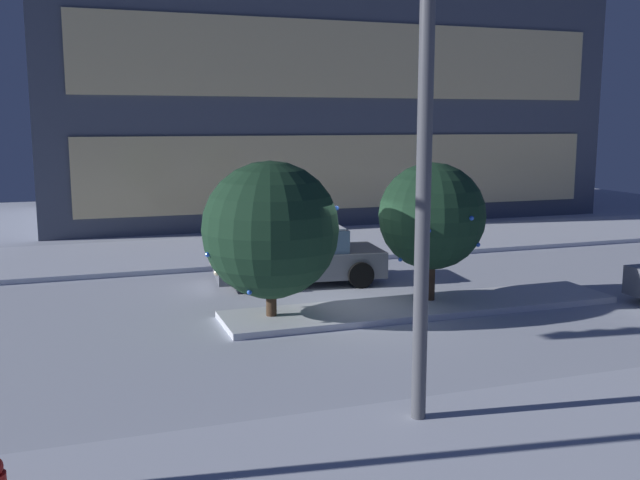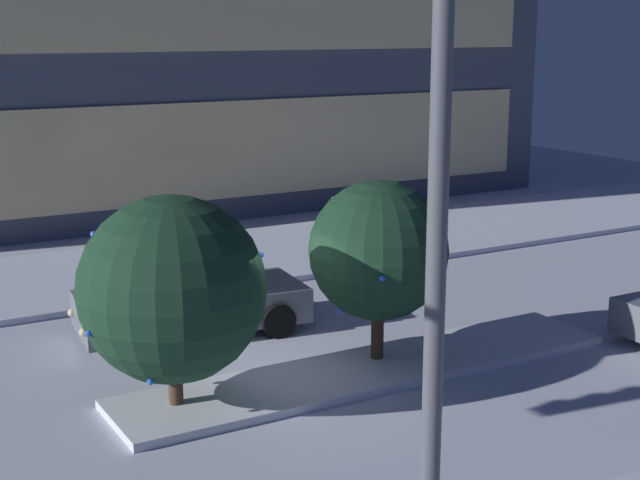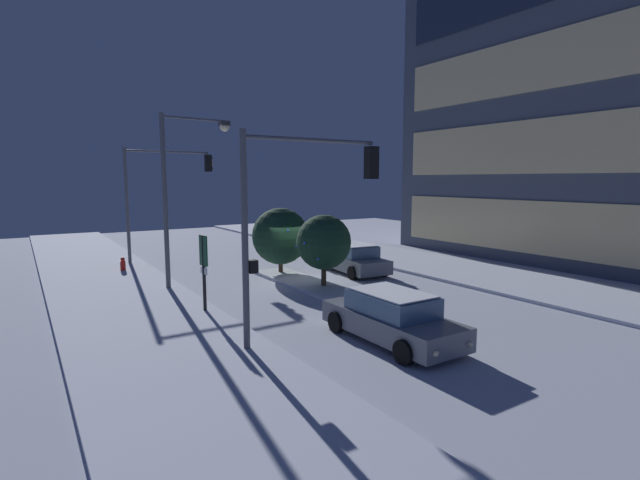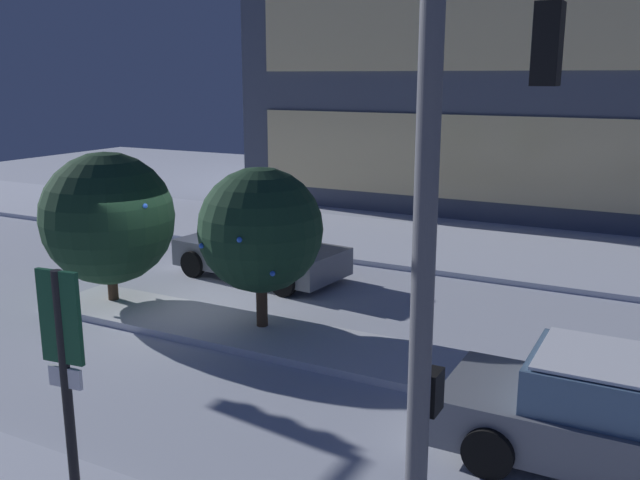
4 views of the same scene
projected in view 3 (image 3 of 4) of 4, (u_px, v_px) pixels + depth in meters
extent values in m
plane|color=silver|center=(297.00, 278.00, 22.86)|extent=(52.00, 52.00, 0.00)
cube|color=silver|center=(124.00, 299.00, 18.62)|extent=(52.00, 5.20, 0.14)
cube|color=silver|center=(417.00, 262.00, 27.08)|extent=(52.00, 5.20, 0.14)
cube|color=silver|center=(314.00, 286.00, 20.80)|extent=(9.00, 1.80, 0.14)
cube|color=#4C5466|center=(625.00, 29.00, 26.11)|extent=(23.61, 10.89, 26.01)
cube|color=#F9E09E|center=(555.00, 229.00, 24.56)|extent=(21.25, 0.10, 2.89)
cube|color=#F9E09E|center=(561.00, 145.00, 24.01)|extent=(21.25, 0.10, 2.89)
cube|color=#F9E09E|center=(566.00, 56.00, 23.45)|extent=(21.25, 0.10, 2.89)
cube|color=slate|center=(391.00, 324.00, 13.94)|extent=(4.69, 1.84, 0.66)
cube|color=slate|center=(392.00, 303.00, 13.86)|extent=(2.53, 1.65, 0.60)
cube|color=white|center=(392.00, 292.00, 13.82)|extent=(2.34, 1.54, 0.04)
sphere|color=#F9E5B2|center=(470.00, 344.00, 12.30)|extent=(0.16, 0.16, 0.16)
sphere|color=#F9E5B2|center=(436.00, 353.00, 11.64)|extent=(0.16, 0.16, 0.16)
cylinder|color=black|center=(453.00, 339.00, 13.16)|extent=(0.66, 0.22, 0.66)
cylinder|color=black|center=(404.00, 352.00, 12.19)|extent=(0.66, 0.22, 0.66)
cylinder|color=black|center=(382.00, 313.00, 15.75)|extent=(0.66, 0.22, 0.66)
cylinder|color=black|center=(336.00, 322.00, 14.77)|extent=(0.66, 0.22, 0.66)
cube|color=slate|center=(354.00, 263.00, 24.15)|extent=(4.44, 2.28, 0.66)
cube|color=slate|center=(354.00, 251.00, 24.07)|extent=(2.47, 1.89, 0.60)
cube|color=white|center=(354.00, 244.00, 24.03)|extent=(2.29, 1.77, 0.04)
sphere|color=#F9E5B2|center=(324.00, 258.00, 25.78)|extent=(0.16, 0.16, 0.16)
sphere|color=#F9E5B2|center=(344.00, 256.00, 26.34)|extent=(0.16, 0.16, 0.16)
cylinder|color=black|center=(325.00, 264.00, 25.01)|extent=(0.68, 0.29, 0.66)
cylinder|color=black|center=(355.00, 261.00, 25.83)|extent=(0.68, 0.29, 0.66)
cylinder|color=black|center=(352.00, 273.00, 22.51)|extent=(0.68, 0.29, 0.66)
cylinder|color=black|center=(385.00, 270.00, 23.33)|extent=(0.68, 0.29, 0.66)
cylinder|color=#565960|center=(127.00, 207.00, 25.93)|extent=(0.18, 0.18, 6.51)
cylinder|color=#565960|center=(168.00, 152.00, 26.79)|extent=(0.12, 4.67, 0.12)
cube|color=black|center=(208.00, 163.00, 28.11)|extent=(0.32, 0.36, 1.00)
sphere|color=black|center=(211.00, 158.00, 28.18)|extent=(0.20, 0.20, 0.20)
sphere|color=orange|center=(211.00, 163.00, 28.22)|extent=(0.20, 0.20, 0.20)
sphere|color=black|center=(211.00, 169.00, 28.26)|extent=(0.20, 0.20, 0.20)
cylinder|color=#565960|center=(245.00, 244.00, 12.66)|extent=(0.18, 0.18, 6.07)
cylinder|color=#565960|center=(313.00, 140.00, 13.45)|extent=(0.12, 4.29, 0.12)
cube|color=black|center=(371.00, 163.00, 14.67)|extent=(0.32, 0.36, 1.00)
sphere|color=black|center=(376.00, 152.00, 14.74)|extent=(0.20, 0.20, 0.20)
sphere|color=orange|center=(376.00, 163.00, 14.78)|extent=(0.20, 0.20, 0.20)
sphere|color=black|center=(376.00, 173.00, 14.82)|extent=(0.20, 0.20, 0.20)
cube|color=black|center=(253.00, 267.00, 12.86)|extent=(0.20, 0.24, 0.36)
cylinder|color=#565960|center=(165.00, 204.00, 19.82)|extent=(0.20, 0.20, 7.48)
cylinder|color=#565960|center=(194.00, 119.00, 20.23)|extent=(0.38, 2.83, 0.10)
cube|color=#333338|center=(224.00, 124.00, 21.12)|extent=(0.56, 0.36, 0.20)
sphere|color=#F9E5B2|center=(224.00, 127.00, 21.13)|extent=(0.44, 0.44, 0.44)
cylinder|color=red|center=(123.00, 267.00, 24.13)|extent=(0.26, 0.26, 0.63)
sphere|color=red|center=(123.00, 259.00, 24.08)|extent=(0.22, 0.22, 0.22)
cylinder|color=red|center=(122.00, 266.00, 24.28)|extent=(0.12, 0.10, 0.10)
cylinder|color=red|center=(124.00, 267.00, 23.98)|extent=(0.12, 0.10, 0.10)
cylinder|color=black|center=(204.00, 275.00, 16.63)|extent=(0.12, 0.12, 2.83)
cube|color=#144C2D|center=(203.00, 250.00, 16.51)|extent=(0.55, 0.12, 1.08)
cube|color=white|center=(204.00, 271.00, 16.61)|extent=(0.44, 0.10, 0.24)
cylinder|color=#473323|center=(281.00, 267.00, 23.74)|extent=(0.22, 0.22, 0.75)
sphere|color=#193823|center=(280.00, 236.00, 23.54)|extent=(2.83, 2.83, 2.83)
sphere|color=blue|center=(288.00, 230.00, 22.21)|extent=(0.10, 0.10, 0.10)
sphere|color=blue|center=(264.00, 258.00, 23.85)|extent=(0.10, 0.10, 0.10)
sphere|color=blue|center=(285.00, 218.00, 24.60)|extent=(0.10, 0.10, 0.10)
sphere|color=blue|center=(288.00, 258.00, 24.33)|extent=(0.10, 0.10, 0.10)
sphere|color=blue|center=(264.00, 241.00, 24.58)|extent=(0.10, 0.10, 0.10)
cylinder|color=#473323|center=(324.00, 277.00, 20.66)|extent=(0.22, 0.22, 1.04)
sphere|color=#193823|center=(324.00, 242.00, 20.46)|extent=(2.39, 2.39, 2.39)
sphere|color=blue|center=(348.00, 253.00, 20.74)|extent=(0.10, 0.10, 0.10)
sphere|color=blue|center=(296.00, 246.00, 20.44)|extent=(0.10, 0.10, 0.10)
sphere|color=blue|center=(334.00, 222.00, 21.13)|extent=(0.10, 0.10, 0.10)
sphere|color=blue|center=(314.00, 261.00, 21.20)|extent=(0.10, 0.10, 0.10)
sphere|color=blue|center=(304.00, 243.00, 19.56)|extent=(0.10, 0.10, 0.10)
sphere|color=blue|center=(318.00, 259.00, 19.51)|extent=(0.10, 0.10, 0.10)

